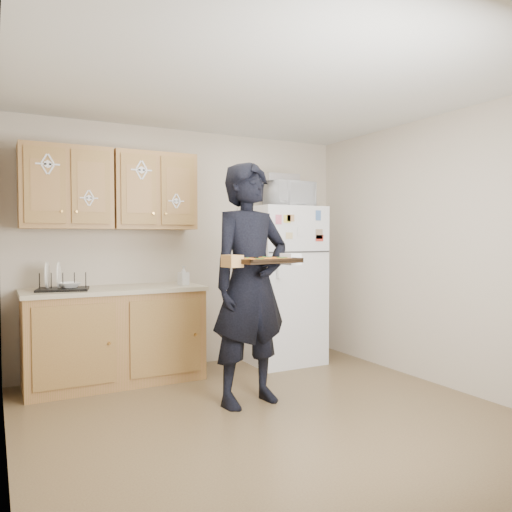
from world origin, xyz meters
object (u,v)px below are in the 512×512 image
object	(u,v)px
refrigerator	(282,285)
microwave	(289,194)
person	(250,284)
baking_tray	(263,261)
dish_rack	(63,281)

from	to	relation	value
refrigerator	microwave	size ratio (longest dim) A/B	3.47
person	baking_tray	bearing A→B (deg)	-107.82
person	baking_tray	xyz separation A→B (m)	(-0.05, -0.30, 0.20)
baking_tray	dish_rack	bearing A→B (deg)	123.66
refrigerator	person	xyz separation A→B (m)	(-0.94, -1.06, 0.14)
baking_tray	microwave	size ratio (longest dim) A/B	1.02
refrigerator	dish_rack	world-z (taller)	refrigerator
refrigerator	baking_tray	world-z (taller)	refrigerator
refrigerator	dish_rack	bearing A→B (deg)	179.33
person	dish_rack	world-z (taller)	person
microwave	dish_rack	world-z (taller)	microwave
refrigerator	person	world-z (taller)	person
baking_tray	person	bearing A→B (deg)	72.18
refrigerator	dish_rack	xyz separation A→B (m)	(-2.26, 0.03, 0.14)
baking_tray	microwave	distance (m)	1.79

